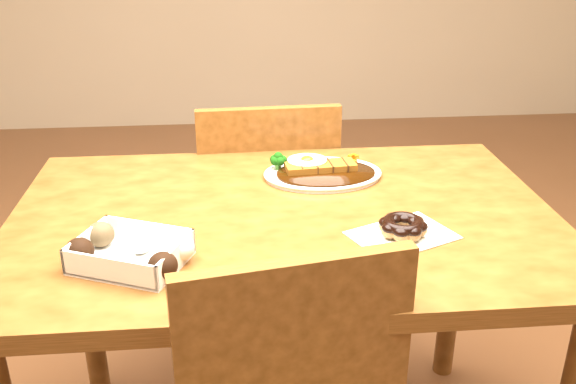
{
  "coord_description": "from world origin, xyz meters",
  "views": [
    {
      "loc": [
        -0.11,
        -1.27,
        1.37
      ],
      "look_at": [
        0.01,
        -0.02,
        0.81
      ],
      "focal_mm": 40.0,
      "sensor_mm": 36.0,
      "label": 1
    }
  ],
  "objects": [
    {
      "name": "pon_de_ring",
      "position": [
        0.23,
        -0.13,
        0.77
      ],
      "size": [
        0.24,
        0.21,
        0.04
      ],
      "rotation": [
        0.0,
        0.0,
        0.42
      ],
      "color": "silver",
      "rests_on": "table"
    },
    {
      "name": "chair_far",
      "position": [
        -0.01,
        0.53,
        0.48
      ],
      "size": [
        0.44,
        0.44,
        0.87
      ],
      "rotation": [
        0.0,
        0.0,
        3.19
      ],
      "color": "#512E10",
      "rests_on": "ground"
    },
    {
      "name": "donut_box",
      "position": [
        -0.31,
        -0.19,
        0.78
      ],
      "size": [
        0.24,
        0.22,
        0.06
      ],
      "rotation": [
        0.0,
        0.0,
        -0.4
      ],
      "color": "white",
      "rests_on": "table"
    },
    {
      "name": "table",
      "position": [
        0.0,
        0.0,
        0.65
      ],
      "size": [
        1.2,
        0.8,
        0.75
      ],
      "color": "#512E10",
      "rests_on": "ground"
    },
    {
      "name": "katsu_curry_plate",
      "position": [
        0.11,
        0.2,
        0.76
      ],
      "size": [
        0.29,
        0.21,
        0.06
      ],
      "rotation": [
        0.0,
        0.0,
        0.03
      ],
      "color": "white",
      "rests_on": "table"
    }
  ]
}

